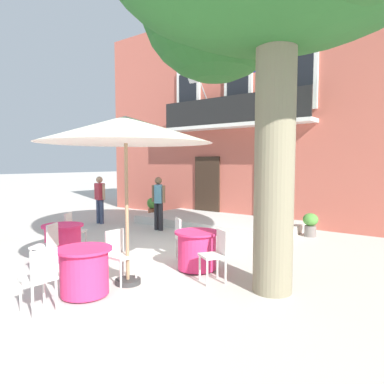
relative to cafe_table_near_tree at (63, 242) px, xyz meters
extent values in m
plane|color=beige|center=(1.14, 1.71, -0.39)|extent=(120.00, 120.00, 0.00)
cube|color=#BC5B4C|center=(0.33, 8.71, 3.36)|extent=(13.00, 4.00, 7.50)
cube|color=#332319|center=(-0.97, 6.68, 0.76)|extent=(1.10, 0.08, 2.30)
cube|color=#332319|center=(1.63, 6.68, 0.76)|extent=(1.10, 0.08, 2.30)
cube|color=silver|center=(-1.87, 6.67, 4.26)|extent=(1.10, 0.08, 1.90)
cube|color=black|center=(-1.87, 6.64, 4.26)|extent=(0.84, 0.04, 1.60)
cube|color=silver|center=(0.33, 6.67, 4.26)|extent=(1.10, 0.08, 1.90)
cube|color=black|center=(0.33, 6.64, 4.26)|extent=(0.84, 0.04, 1.60)
cube|color=silver|center=(2.53, 6.67, 4.26)|extent=(1.10, 0.08, 1.90)
cube|color=black|center=(2.53, 6.64, 4.26)|extent=(0.84, 0.04, 1.60)
cube|color=silver|center=(0.33, 6.39, 2.95)|extent=(5.60, 0.65, 0.12)
cube|color=black|center=(0.33, 6.09, 3.46)|extent=(5.60, 0.06, 0.90)
cylinder|color=#B2B2B7|center=(-0.87, 6.21, 4.36)|extent=(0.04, 0.95, 1.33)
cube|color=white|center=(-0.87, 5.76, 4.66)|extent=(0.60, 0.29, 0.38)
cylinder|color=#B2B2B7|center=(1.53, 6.21, 4.36)|extent=(0.04, 0.95, 1.33)
cube|color=#192D9E|center=(1.53, 5.76, 4.66)|extent=(0.60, 0.29, 0.38)
cylinder|color=slate|center=(-1.97, 6.41, 3.17)|extent=(0.32, 0.32, 0.32)
ellipsoid|color=#2D7533|center=(-1.97, 6.41, 3.57)|extent=(0.42, 0.42, 0.48)
cylinder|color=#47423D|center=(-0.44, 6.41, 3.17)|extent=(0.30, 0.30, 0.32)
ellipsoid|color=#4C8E38|center=(-0.44, 6.41, 3.51)|extent=(0.39, 0.39, 0.37)
cylinder|color=#995638|center=(1.09, 6.41, 3.15)|extent=(0.30, 0.30, 0.28)
ellipsoid|color=#38843D|center=(1.09, 6.41, 3.45)|extent=(0.39, 0.39, 0.32)
cylinder|color=#47423D|center=(2.63, 6.41, 3.14)|extent=(0.33, 0.33, 0.26)
ellipsoid|color=#38843D|center=(2.63, 6.41, 3.44)|extent=(0.43, 0.43, 0.35)
cube|color=silver|center=(0.33, 5.47, -0.27)|extent=(5.31, 2.49, 0.25)
cylinder|color=#7F755B|center=(4.35, 1.00, 1.59)|extent=(0.63, 0.63, 3.96)
sphere|color=#286028|center=(2.73, 1.74, 4.75)|extent=(2.96, 2.96, 2.96)
cylinder|color=#E52D66|center=(0.00, 0.00, -0.02)|extent=(0.74, 0.74, 0.68)
cylinder|color=#E52D66|center=(0.00, 0.00, 0.35)|extent=(0.86, 0.86, 0.04)
cylinder|color=#2D2823|center=(0.00, 0.00, -0.38)|extent=(0.44, 0.44, 0.03)
cylinder|color=silver|center=(0.32, -0.88, -0.17)|extent=(0.04, 0.04, 0.45)
cylinder|color=silver|center=(0.15, -0.59, -0.17)|extent=(0.04, 0.04, 0.45)
cylinder|color=silver|center=(0.61, -0.71, -0.17)|extent=(0.04, 0.04, 0.45)
cylinder|color=silver|center=(0.44, -0.41, -0.17)|extent=(0.04, 0.04, 0.45)
cube|color=silver|center=(0.38, -0.65, 0.08)|extent=(0.55, 0.55, 0.04)
cube|color=silver|center=(0.54, -0.56, 0.31)|extent=(0.23, 0.35, 0.42)
cylinder|color=silver|center=(-0.39, 0.85, -0.17)|extent=(0.04, 0.04, 0.45)
cylinder|color=silver|center=(-0.20, 0.57, -0.17)|extent=(0.04, 0.04, 0.45)
cylinder|color=silver|center=(-0.67, 0.65, -0.17)|extent=(0.04, 0.04, 0.45)
cylinder|color=silver|center=(-0.47, 0.38, -0.17)|extent=(0.04, 0.04, 0.45)
cube|color=silver|center=(-0.43, 0.61, 0.08)|extent=(0.56, 0.56, 0.04)
cube|color=silver|center=(-0.58, 0.51, 0.31)|extent=(0.25, 0.33, 0.42)
cylinder|color=#E52D66|center=(2.70, 1.17, -0.02)|extent=(0.74, 0.74, 0.68)
cylinder|color=#E52D66|center=(2.70, 1.17, 0.35)|extent=(0.86, 0.86, 0.04)
cylinder|color=#2D2823|center=(2.70, 1.17, -0.38)|extent=(0.44, 0.44, 0.03)
cylinder|color=silver|center=(2.05, 1.84, -0.17)|extent=(0.04, 0.04, 0.45)
cylinder|color=silver|center=(2.33, 1.65, -0.17)|extent=(0.04, 0.04, 0.45)
cylinder|color=silver|center=(1.85, 1.57, -0.17)|extent=(0.04, 0.04, 0.45)
cylinder|color=silver|center=(2.13, 1.37, -0.17)|extent=(0.04, 0.04, 0.45)
cube|color=silver|center=(2.09, 1.61, 0.08)|extent=(0.56, 0.56, 0.04)
cube|color=silver|center=(1.99, 1.46, 0.31)|extent=(0.33, 0.25, 0.42)
cylinder|color=silver|center=(3.39, 0.54, -0.17)|extent=(0.04, 0.04, 0.45)
cylinder|color=silver|center=(3.10, 0.72, -0.17)|extent=(0.04, 0.04, 0.45)
cylinder|color=silver|center=(3.57, 0.83, -0.17)|extent=(0.04, 0.04, 0.45)
cylinder|color=silver|center=(3.28, 1.01, -0.17)|extent=(0.04, 0.04, 0.45)
cube|color=silver|center=(3.34, 0.78, 0.08)|extent=(0.55, 0.55, 0.04)
cube|color=silver|center=(3.43, 0.93, 0.31)|extent=(0.34, 0.23, 0.42)
cylinder|color=#E52D66|center=(2.12, -0.97, -0.02)|extent=(0.74, 0.74, 0.68)
cylinder|color=#E52D66|center=(2.12, -0.97, 0.35)|extent=(0.86, 0.86, 0.04)
cylinder|color=#2D2823|center=(2.12, -0.97, -0.38)|extent=(0.44, 0.44, 0.03)
cylinder|color=silver|center=(2.30, -0.05, -0.17)|extent=(0.04, 0.04, 0.45)
cylinder|color=silver|center=(2.29, -0.39, -0.17)|extent=(0.04, 0.04, 0.45)
cylinder|color=silver|center=(1.96, -0.05, -0.17)|extent=(0.04, 0.04, 0.45)
cylinder|color=silver|center=(1.95, -0.39, -0.17)|extent=(0.04, 0.04, 0.45)
cube|color=silver|center=(2.13, -0.22, 0.08)|extent=(0.40, 0.40, 0.04)
cube|color=silver|center=(1.95, -0.22, 0.31)|extent=(0.04, 0.38, 0.42)
cylinder|color=silver|center=(1.94, -1.88, -0.17)|extent=(0.04, 0.04, 0.45)
cylinder|color=silver|center=(1.94, -1.54, -0.17)|extent=(0.04, 0.04, 0.45)
cylinder|color=silver|center=(2.28, -1.89, -0.17)|extent=(0.04, 0.04, 0.45)
cylinder|color=silver|center=(2.28, -1.55, -0.17)|extent=(0.04, 0.04, 0.45)
cube|color=silver|center=(2.11, -1.72, 0.08)|extent=(0.41, 0.41, 0.04)
cube|color=silver|center=(2.29, -1.72, 0.31)|extent=(0.05, 0.38, 0.42)
cylinder|color=#997A56|center=(2.24, -0.18, 0.88)|extent=(0.06, 0.06, 2.55)
cylinder|color=#333333|center=(2.24, -0.18, -0.35)|extent=(0.44, 0.44, 0.08)
cone|color=silver|center=(2.24, -0.18, 2.23)|extent=(2.90, 2.90, 0.45)
cylinder|color=#995638|center=(-2.68, 5.45, -0.23)|extent=(0.29, 0.29, 0.33)
ellipsoid|color=#4C8E38|center=(-2.68, 5.45, 0.15)|extent=(0.37, 0.37, 0.41)
cylinder|color=slate|center=(3.33, 5.64, -0.24)|extent=(0.32, 0.32, 0.30)
ellipsoid|color=#4C8E38|center=(3.33, 5.64, 0.09)|extent=(0.42, 0.42, 0.36)
cylinder|color=#384260|center=(-3.18, 3.35, 0.02)|extent=(0.14, 0.14, 0.82)
cylinder|color=#384260|center=(-3.00, 3.35, 0.02)|extent=(0.14, 0.14, 0.82)
cube|color=#B72D3D|center=(-3.09, 3.35, 0.71)|extent=(0.38, 0.29, 0.56)
sphere|color=tan|center=(-3.09, 3.35, 1.11)|extent=(0.22, 0.22, 0.22)
cylinder|color=tan|center=(-3.31, 3.35, 0.71)|extent=(0.09, 0.09, 0.52)
cylinder|color=tan|center=(-2.87, 3.35, 0.71)|extent=(0.09, 0.09, 0.52)
cylinder|color=#232328|center=(-0.78, 3.71, 0.03)|extent=(0.14, 0.14, 0.85)
cylinder|color=#232328|center=(-0.60, 3.71, 0.03)|extent=(0.14, 0.14, 0.85)
cube|color=teal|center=(-0.69, 3.71, 0.73)|extent=(0.38, 0.40, 0.56)
sphere|color=brown|center=(-0.69, 3.71, 1.13)|extent=(0.22, 0.22, 0.22)
cylinder|color=brown|center=(-0.91, 3.71, 0.73)|extent=(0.09, 0.09, 0.52)
cylinder|color=brown|center=(-0.47, 3.71, 0.73)|extent=(0.09, 0.09, 0.52)
camera|label=1|loc=(6.77, -4.21, 1.69)|focal=33.29mm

